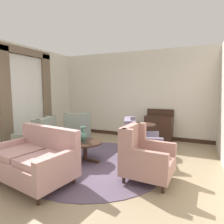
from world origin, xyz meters
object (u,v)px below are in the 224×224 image
armchair_far_left (144,157)px  armchair_near_sideboard (139,142)px  porcelain_vase (83,135)px  coffee_table (85,146)px  sideboard (159,127)px  armchair_back_corner (38,139)px  armchair_foreground_right (77,130)px  settee (35,160)px  side_table (144,135)px

armchair_far_left → armchair_near_sideboard: bearing=25.0°
porcelain_vase → armchair_far_left: (1.49, -0.31, -0.18)m
coffee_table → sideboard: size_ratio=0.76×
sideboard → armchair_back_corner: bearing=-134.4°
porcelain_vase → armchair_foreground_right: (-0.95, 1.16, -0.19)m
armchair_back_corner → armchair_foreground_right: 1.29m
armchair_near_sideboard → armchair_foreground_right: size_ratio=0.95×
armchair_far_left → sideboard: sideboard is taller
armchair_foreground_right → sideboard: 2.55m
coffee_table → settee: settee is taller
porcelain_vase → sideboard: bearing=63.3°
armchair_far_left → settee: bearing=119.5°
armchair_back_corner → porcelain_vase: bearing=79.7°
porcelain_vase → side_table: size_ratio=0.48×
armchair_near_sideboard → coffee_table: bearing=100.1°
armchair_near_sideboard → sideboard: 1.84m
porcelain_vase → armchair_far_left: bearing=-11.8°
armchair_back_corner → armchair_far_left: 2.76m
armchair_far_left → sideboard: size_ratio=0.98×
settee → sideboard: sideboard is taller
coffee_table → settee: (-0.29, -1.20, 0.04)m
porcelain_vase → side_table: (1.08, 1.28, -0.16)m
armchair_far_left → side_table: size_ratio=1.34×
armchair_back_corner → sideboard: 3.58m
settee → armchair_far_left: size_ratio=1.62×
armchair_foreground_right → side_table: 2.03m
settee → sideboard: 3.94m
porcelain_vase → sideboard: (1.24, 2.47, -0.15)m
coffee_table → side_table: 1.64m
coffee_table → porcelain_vase: bearing=-134.4°
coffee_table → armchair_far_left: (1.46, -0.34, 0.07)m
armchair_near_sideboard → side_table: armchair_near_sideboard is taller
settee → armchair_back_corner: armchair_back_corner is taller
armchair_foreground_right → side_table: (2.03, 0.12, 0.03)m
coffee_table → sideboard: bearing=63.6°
porcelain_vase → armchair_back_corner: 1.28m
porcelain_vase → armchair_near_sideboard: armchair_near_sideboard is taller
porcelain_vase → settee: size_ratio=0.22×
armchair_back_corner → armchair_foreground_right: size_ratio=0.87×
coffee_table → armchair_back_corner: size_ratio=0.80×
porcelain_vase → side_table: 1.68m
porcelain_vase → armchair_back_corner: size_ratio=0.37×
armchair_far_left → armchair_foreground_right: size_ratio=0.90×
armchair_far_left → armchair_foreground_right: 2.85m
armchair_near_sideboard → armchair_far_left: bearing=-177.5°
settee → side_table: bearing=70.1°
armchair_far_left → sideboard: 2.79m
coffee_table → settee: bearing=-103.8°
armchair_back_corner → armchair_far_left: armchair_far_left is taller
armchair_near_sideboard → side_table: 0.65m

